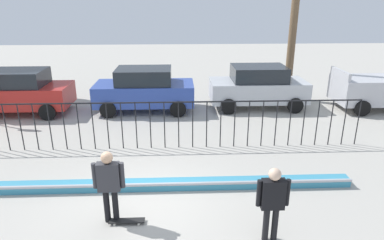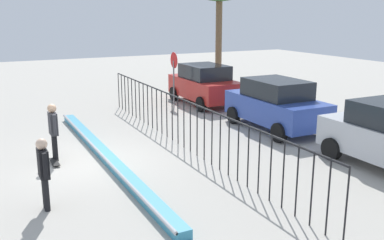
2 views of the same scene
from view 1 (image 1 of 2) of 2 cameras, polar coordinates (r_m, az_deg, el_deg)
name	(u,v)px [view 1 (image 1 of 2)]	position (r m, az deg, el deg)	size (l,w,h in m)	color
ground_plane	(143,200)	(8.95, -8.18, -12.93)	(60.00, 60.00, 0.00)	#ADA89E
bowl_coping_ledge	(144,185)	(9.33, -7.92, -10.61)	(11.00, 0.40, 0.27)	teal
perimeter_fence	(150,120)	(11.36, -6.97, 0.07)	(14.04, 0.04, 1.61)	black
skateboarder	(109,181)	(7.80, -13.61, -9.77)	(0.70, 0.26, 1.72)	black
skateboard	(127,221)	(8.19, -10.73, -16.09)	(0.80, 0.20, 0.07)	black
camera_operator	(273,198)	(7.25, 13.23, -12.51)	(0.67, 0.25, 1.67)	black
parked_car_red	(19,92)	(16.55, -26.80, 4.22)	(4.30, 2.12, 1.90)	#B2231E
parked_car_blue	(144,89)	(15.32, -7.88, 5.08)	(4.30, 2.12, 1.90)	#2D479E
parked_car_silver	(258,86)	(15.94, 10.87, 5.49)	(4.30, 2.12, 1.90)	#B7BABF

